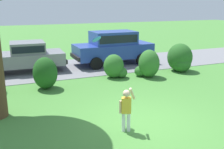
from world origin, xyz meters
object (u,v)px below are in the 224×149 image
Objects in this scene: child_thrower at (126,107)px; frisbee at (97,39)px; parked_sedan at (24,56)px; parked_suv at (113,46)px.

child_thrower is 2.13m from frisbee.
parked_suv reaches higher than parked_sedan.
frisbee is at bearing 110.35° from child_thrower.
child_thrower is at bearing -75.42° from parked_sedan.
parked_suv reaches higher than child_thrower.
frisbee is (-0.43, 1.16, 1.74)m from child_thrower.
parked_suv is 7.70m from frisbee.
frisbee is at bearing -116.00° from parked_suv.
parked_suv is 8.48m from child_thrower.
frisbee is (1.65, -6.84, 1.61)m from parked_sedan.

